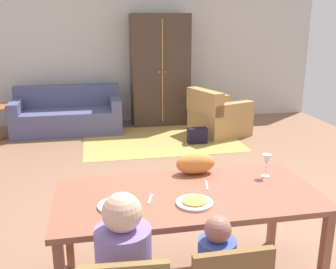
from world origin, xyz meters
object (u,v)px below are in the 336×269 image
Objects in this scene: armoire at (160,70)px; plate_near_child at (194,203)px; dining_table at (188,202)px; cat at (196,163)px; plate_near_man at (116,206)px; couch at (68,115)px; handbag at (197,136)px; armchair at (217,117)px; wine_glass at (267,161)px.

plate_near_child is at bearing -97.36° from armoire.
dining_table is 0.41m from cat.
armoire reaches higher than plate_near_man.
couch is 5.97× the size of handbag.
armoire is at bearing 131.95° from armchair.
dining_table is 4.25m from armchair.
handbag is at bearing -75.62° from armoire.
wine_glass is 0.09× the size of armoire.
plate_near_child is at bearing -90.00° from dining_table.
plate_near_man is at bearing -166.97° from dining_table.
cat is at bearing -96.36° from armoire.
plate_near_child is 4.43m from armchair.
armoire reaches higher than wine_glass.
armchair is at bearing 63.28° from plate_near_man.
couch is at bearing 111.89° from wine_glass.
handbag is at bearing 74.21° from plate_near_child.
armchair reaches higher than plate_near_man.
plate_near_man is 4.80m from couch.
wine_glass is at bearing -96.12° from handbag.
wine_glass is 4.74m from armoire.
cat is at bearing -73.60° from couch.
cat is (0.15, 0.35, 0.16)m from dining_table.
handbag is (0.35, 3.29, -0.76)m from wine_glass.
plate_near_child is 0.12× the size of armoire.
dining_table is 4.98m from armoire.
cat reaches higher than handbag.
dining_table reaches higher than handbag.
couch and armchair have the same top height.
armchair is (0.85, 3.77, -0.57)m from wine_glass.
plate_near_man is at bearing -82.93° from couch.
cat reaches higher than dining_table.
handbag is (1.03, 3.47, -0.56)m from dining_table.
plate_near_child is (0.52, -0.06, 0.00)m from plate_near_man.
cat is 0.17× the size of couch.
dining_table is 7.54× the size of plate_near_child.
couch is (-1.79, 4.45, -0.59)m from wine_glass.
armoire is (1.77, 0.29, 0.75)m from couch.
armoire is 6.56× the size of handbag.
plate_near_man is 0.13× the size of couch.
couch is 2.72m from armchair.
plate_near_child is at bearing -110.33° from armchair.
wine_glass is 0.58× the size of cat.
cat reaches higher than armchair.
armchair is 0.52× the size of armoire.
couch reaches higher than handbag.
dining_table is at bearing -111.18° from armchair.
cat is 3.89m from armchair.
armchair is 1.49m from armoire.
plate_near_child is at bearing -6.60° from plate_near_man.
wine_glass is 0.10× the size of couch.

